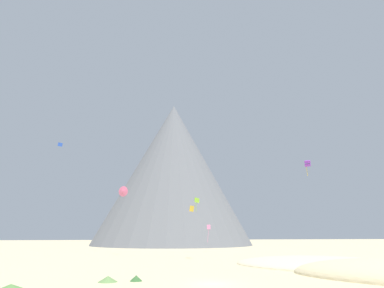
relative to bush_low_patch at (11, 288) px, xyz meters
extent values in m
plane|color=beige|center=(17.59, 1.52, -0.29)|extent=(400.00, 400.00, 0.00)
ellipsoid|color=beige|center=(36.99, 14.59, -0.29)|extent=(31.38, 30.79, 2.83)
cone|color=#568442|center=(0.00, 0.00, 0.00)|extent=(3.72, 3.72, 0.57)
cone|color=#386633|center=(10.32, 4.34, 0.00)|extent=(1.81, 1.81, 0.56)
cone|color=#668C4C|center=(7.55, 4.18, 0.00)|extent=(2.20, 2.20, 0.57)
cone|color=slate|center=(22.96, 103.85, 29.42)|extent=(87.24, 87.24, 59.41)
cone|color=slate|center=(28.72, 111.12, 18.79)|extent=(37.25, 37.25, 38.14)
cube|color=pink|center=(27.70, 52.62, 5.85)|extent=(0.86, 0.58, 1.18)
cylinder|color=pink|center=(27.50, 52.62, 3.67)|extent=(0.51, 0.37, 3.20)
cone|color=#E5668C|center=(6.25, 43.60, 13.43)|extent=(2.22, 1.35, 2.33)
cube|color=#8CD133|center=(20.90, 30.27, 10.20)|extent=(0.99, 0.92, 0.64)
cube|color=#8CD133|center=(20.90, 30.27, 10.59)|extent=(0.99, 0.92, 0.64)
cylinder|color=#8CD133|center=(20.74, 30.27, 9.13)|extent=(0.10, 0.16, 1.76)
cube|color=blue|center=(-6.39, 35.85, 21.78)|extent=(0.99, 0.20, 0.87)
cube|color=purple|center=(43.25, 28.51, 17.57)|extent=(1.54, 1.57, 0.78)
cube|color=purple|center=(43.25, 28.51, 18.22)|extent=(1.54, 1.57, 0.78)
cylinder|color=gold|center=(42.97, 28.51, 16.36)|extent=(0.17, 0.09, 1.95)
cube|color=gold|center=(23.07, 51.20, 10.30)|extent=(1.24, 0.23, 1.57)
camera|label=1|loc=(10.63, -31.35, 4.44)|focal=30.41mm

